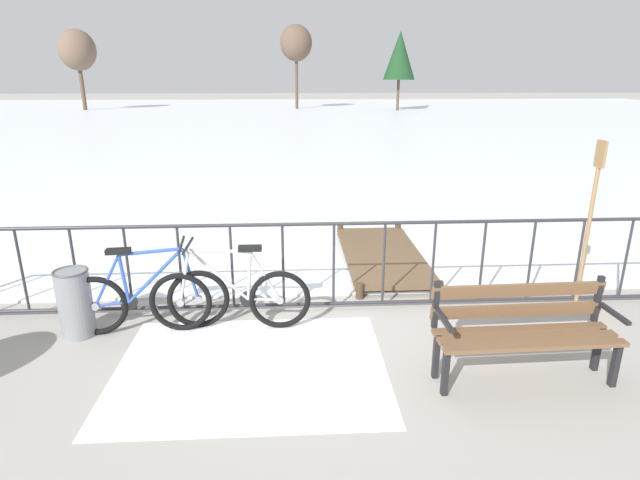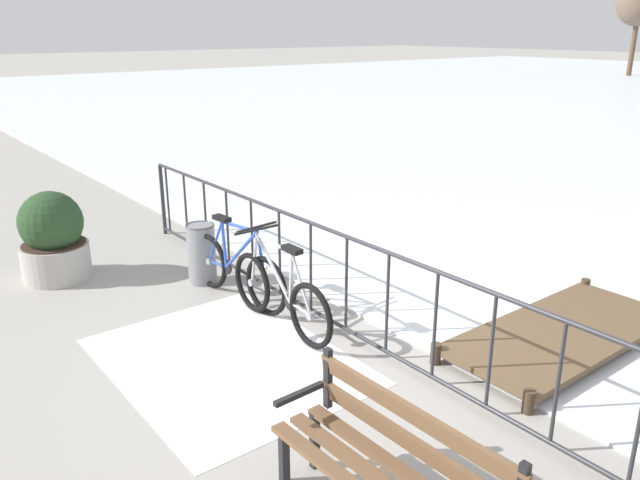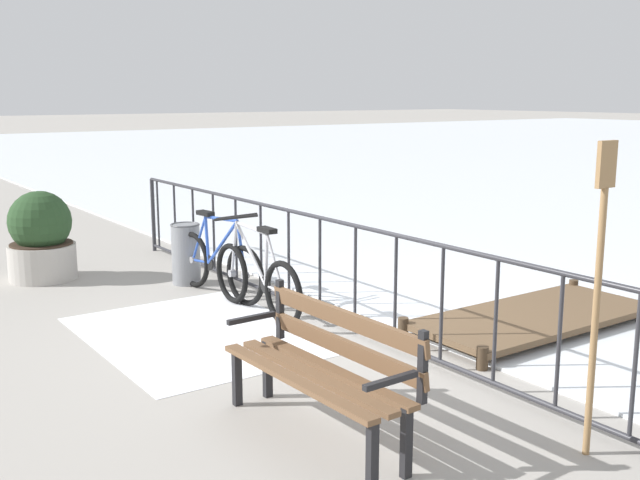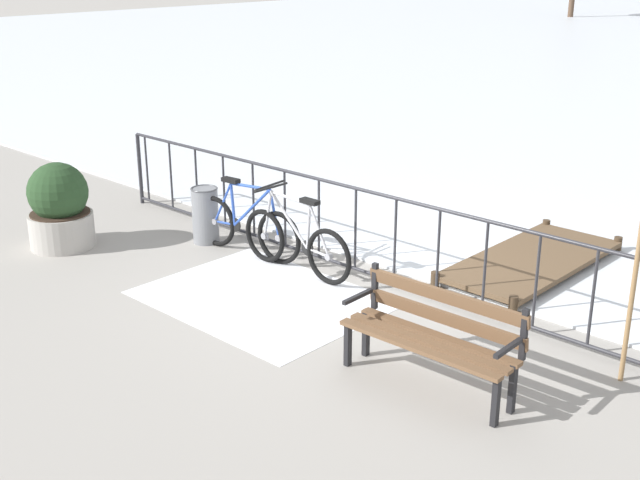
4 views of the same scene
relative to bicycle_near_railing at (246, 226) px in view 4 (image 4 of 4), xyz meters
The scene contains 10 objects.
ground_plane 1.81m from the bicycle_near_railing, 13.14° to the left, with size 160.00×160.00×0.00m, color #9E9991.
snow_patch 1.44m from the bicycle_near_railing, 35.03° to the right, with size 2.52×1.94×0.01m, color white.
railing_fence 1.78m from the bicycle_near_railing, 13.14° to the left, with size 9.06×0.06×1.07m.
bicycle_near_railing is the anchor object (origin of this frame).
bicycle_second 0.88m from the bicycle_near_railing, ahead, with size 1.71×0.52×0.97m.
park_bench 3.73m from the bicycle_near_railing, 16.51° to the right, with size 1.61×0.52×0.89m.
planter_with_shrub 2.40m from the bicycle_near_railing, 144.09° to the right, with size 0.81×0.81×1.10m.
trash_bin 0.72m from the bicycle_near_railing, behind, with size 0.35×0.35×0.73m.
oar_upright 4.83m from the bicycle_near_railing, ahead, with size 0.04×0.16×1.98m.
wooden_dock 3.47m from the bicycle_near_railing, 34.56° to the left, with size 1.10×2.63×0.20m.
Camera 4 is at (5.45, -6.74, 3.59)m, focal length 45.75 mm.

